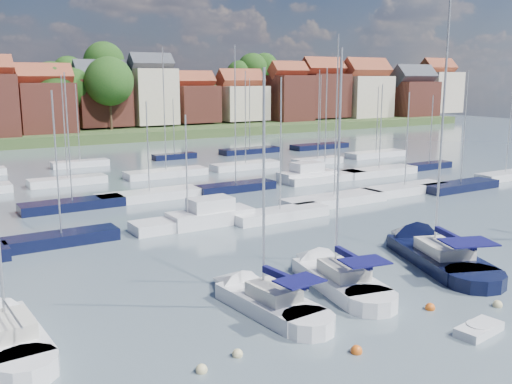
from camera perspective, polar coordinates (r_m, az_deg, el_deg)
ground at (r=67.00m, az=-8.33°, el=1.03°), size 260.00×260.00×0.00m
sailboat_left at (r=30.64m, az=0.11°, el=-10.60°), size 3.39×9.94×13.36m
sailboat_centre at (r=34.45m, az=7.34°, el=-8.18°), size 4.78×11.05×14.60m
sailboat_navy at (r=40.57m, az=16.56°, el=-5.58°), size 7.88×13.58×18.20m
sailboat_far at (r=29.41m, az=-23.88°, el=-12.64°), size 3.13×10.02×13.19m
tender at (r=29.46m, az=21.40°, el=-12.67°), size 2.67×1.51×0.55m
buoy_a at (r=24.52m, az=-5.47°, el=-17.49°), size 0.49×0.49×0.49m
buoy_b at (r=26.25m, az=10.01°, el=-15.57°), size 0.52×0.52×0.52m
buoy_c at (r=31.54m, az=17.00°, el=-11.18°), size 0.51×0.51×0.51m
buoy_d at (r=33.11m, az=22.98°, el=-10.50°), size 0.50×0.50×0.50m
buoy_e at (r=43.29m, az=15.73°, el=-4.95°), size 0.49×0.49×0.49m
buoy_g at (r=25.63m, az=-1.86°, el=-16.09°), size 0.47×0.47×0.47m
marina_field at (r=63.38m, az=-5.01°, el=0.91°), size 79.62×41.41×15.93m
far_shore_town at (r=156.03m, az=-21.41°, el=7.87°), size 212.46×90.00×22.27m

